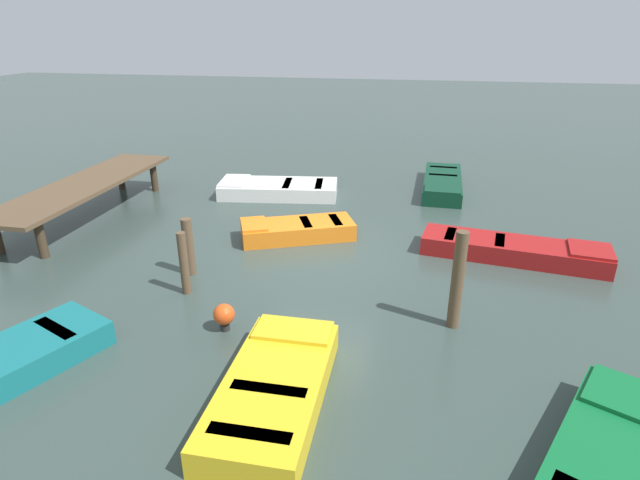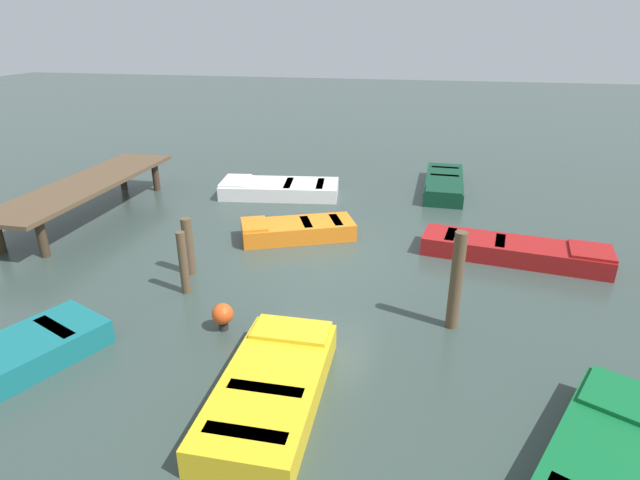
{
  "view_description": "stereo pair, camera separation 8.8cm",
  "coord_description": "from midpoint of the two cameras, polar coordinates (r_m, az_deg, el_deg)",
  "views": [
    {
      "loc": [
        -10.18,
        -2.04,
        4.73
      ],
      "look_at": [
        0.0,
        0.0,
        0.35
      ],
      "focal_mm": 28.7,
      "sensor_mm": 36.0,
      "label": 1
    },
    {
      "loc": [
        -10.16,
        -2.13,
        4.73
      ],
      "look_at": [
        0.0,
        0.0,
        0.35
      ],
      "focal_mm": 28.7,
      "sensor_mm": 36.0,
      "label": 2
    }
  ],
  "objects": [
    {
      "name": "ground_plane",
      "position": [
        11.41,
        0.22,
        -1.62
      ],
      "size": [
        80.0,
        80.0,
        0.0
      ],
      "primitive_type": "plane",
      "color": "#33423D"
    },
    {
      "name": "dock_segment",
      "position": [
        14.73,
        -24.43,
        5.51
      ],
      "size": [
        6.25,
        1.62,
        0.95
      ],
      "rotation": [
        0.0,
        0.0,
        -0.0
      ],
      "color": "brown",
      "rests_on": "ground_plane"
    },
    {
      "name": "rowboat_red",
      "position": [
        11.89,
        21.11,
        -1.06
      ],
      "size": [
        1.59,
        3.97,
        0.46
      ],
      "rotation": [
        0.0,
        0.0,
        4.56
      ],
      "color": "maroon",
      "rests_on": "ground_plane"
    },
    {
      "name": "rowboat_yellow",
      "position": [
        7.2,
        -5.1,
        -16.06
      ],
      "size": [
        2.89,
        1.31,
        0.46
      ],
      "rotation": [
        0.0,
        0.0,
        0.01
      ],
      "color": "gold",
      "rests_on": "ground_plane"
    },
    {
      "name": "rowboat_dark_green",
      "position": [
        16.31,
        13.81,
        6.14
      ],
      "size": [
        3.59,
        1.22,
        0.46
      ],
      "rotation": [
        0.0,
        0.0,
        3.11
      ],
      "color": "#0C3823",
      "rests_on": "ground_plane"
    },
    {
      "name": "rowboat_white",
      "position": [
        15.39,
        -4.42,
        5.75
      ],
      "size": [
        1.9,
        3.6,
        0.46
      ],
      "rotation": [
        0.0,
        0.0,
        1.71
      ],
      "color": "silver",
      "rests_on": "ground_plane"
    },
    {
      "name": "rowboat_orange",
      "position": [
        12.22,
        -2.37,
        1.19
      ],
      "size": [
        1.98,
        2.84,
        0.46
      ],
      "rotation": [
        0.0,
        0.0,
        1.97
      ],
      "color": "orange",
      "rests_on": "ground_plane"
    },
    {
      "name": "mooring_piling_mid_left",
      "position": [
        9.89,
        -14.74,
        -2.48
      ],
      "size": [
        0.17,
        0.17,
        1.24
      ],
      "primitive_type": "cylinder",
      "color": "brown",
      "rests_on": "ground_plane"
    },
    {
      "name": "mooring_piling_far_right",
      "position": [
        8.68,
        15.23,
        -4.44
      ],
      "size": [
        0.21,
        0.21,
        1.73
      ],
      "primitive_type": "cylinder",
      "color": "brown",
      "rests_on": "ground_plane"
    },
    {
      "name": "mooring_piling_far_left",
      "position": [
        10.65,
        -14.23,
        -0.69
      ],
      "size": [
        0.21,
        0.21,
        1.2
      ],
      "primitive_type": "cylinder",
      "color": "brown",
      "rests_on": "ground_plane"
    },
    {
      "name": "marker_buoy",
      "position": [
        8.72,
        -10.52,
        -8.19
      ],
      "size": [
        0.36,
        0.36,
        0.48
      ],
      "color": "#262626",
      "rests_on": "ground_plane"
    }
  ]
}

